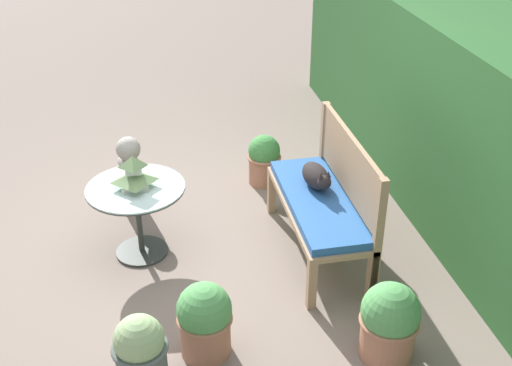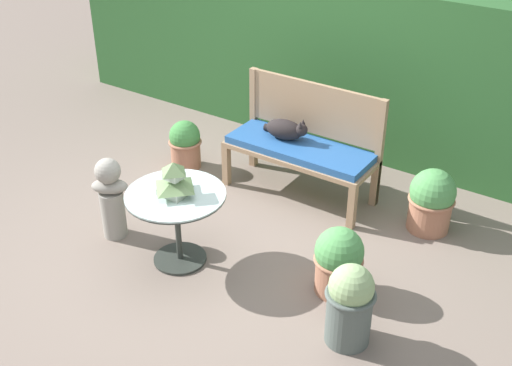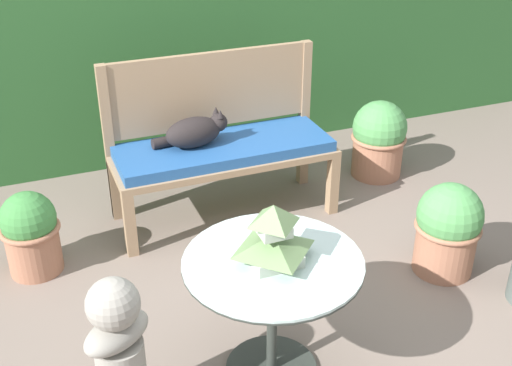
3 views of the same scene
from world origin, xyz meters
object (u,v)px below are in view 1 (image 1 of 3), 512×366
(potted_plant_patio_mid, at_px, (205,320))
(potted_plant_table_near, at_px, (141,357))
(garden_bench, at_px, (318,206))
(garden_bust, at_px, (131,173))
(cat, at_px, (317,176))
(potted_plant_path_edge, at_px, (389,322))
(pagoda_birdhouse, at_px, (134,174))
(potted_plant_table_far, at_px, (264,159))
(patio_table, at_px, (137,201))

(potted_plant_patio_mid, bearing_deg, potted_plant_table_near, -54.32)
(garden_bench, relative_size, garden_bust, 1.91)
(cat, relative_size, potted_plant_path_edge, 0.84)
(potted_plant_path_edge, height_order, potted_plant_patio_mid, potted_plant_path_edge)
(potted_plant_path_edge, bearing_deg, pagoda_birdhouse, -133.92)
(garden_bench, height_order, garden_bust, garden_bust)
(garden_bench, height_order, potted_plant_table_near, potted_plant_table_near)
(cat, distance_m, potted_plant_patio_mid, 1.49)
(potted_plant_table_far, bearing_deg, pagoda_birdhouse, -52.46)
(potted_plant_patio_mid, bearing_deg, cat, 136.62)
(potted_plant_path_edge, bearing_deg, potted_plant_patio_mid, -102.76)
(potted_plant_table_far, bearing_deg, potted_plant_table_near, -27.37)
(potted_plant_table_far, bearing_deg, garden_bench, 8.48)
(patio_table, height_order, potted_plant_table_near, patio_table)
(patio_table, relative_size, pagoda_birdhouse, 2.83)
(cat, distance_m, pagoda_birdhouse, 1.36)
(potted_plant_path_edge, bearing_deg, garden_bust, -143.91)
(cat, xyz_separation_m, potted_plant_patio_mid, (1.06, -1.00, -0.31))
(cat, relative_size, pagoda_birdhouse, 1.74)
(cat, bearing_deg, garden_bust, -124.50)
(cat, relative_size, potted_plant_patio_mid, 0.87)
(patio_table, distance_m, potted_plant_table_far, 1.47)
(cat, bearing_deg, potted_plant_path_edge, -2.59)
(cat, bearing_deg, potted_plant_patio_mid, -50.24)
(garden_bench, bearing_deg, pagoda_birdhouse, -100.66)
(potted_plant_table_far, relative_size, potted_plant_patio_mid, 0.91)
(potted_plant_path_edge, bearing_deg, patio_table, -133.92)
(potted_plant_path_edge, bearing_deg, cat, -175.73)
(garden_bust, bearing_deg, garden_bench, 26.04)
(potted_plant_path_edge, relative_size, potted_plant_table_near, 0.92)
(patio_table, relative_size, potted_plant_table_far, 1.56)
(potted_plant_table_far, bearing_deg, potted_plant_patio_mid, -21.58)
(garden_bench, distance_m, cat, 0.23)
(garden_bench, xyz_separation_m, potted_plant_patio_mid, (0.89, -0.97, -0.15))
(patio_table, distance_m, pagoda_birdhouse, 0.23)
(garden_bench, bearing_deg, potted_plant_table_near, -49.19)
(cat, relative_size, potted_plant_table_near, 0.77)
(patio_table, relative_size, potted_plant_path_edge, 1.37)
(pagoda_birdhouse, distance_m, potted_plant_table_near, 1.48)
(garden_bench, relative_size, potted_plant_path_edge, 2.46)
(garden_bust, bearing_deg, cat, 31.62)
(potted_plant_table_near, height_order, potted_plant_table_far, potted_plant_table_near)
(garden_bust, height_order, potted_plant_table_near, garden_bust)
(garden_bust, xyz_separation_m, potted_plant_table_far, (-0.25, 1.18, -0.12))
(cat, distance_m, garden_bust, 1.57)
(patio_table, relative_size, garden_bust, 1.07)
(garden_bench, bearing_deg, patio_table, -100.66)
(patio_table, relative_size, potted_plant_patio_mid, 1.42)
(garden_bust, distance_m, potted_plant_path_edge, 2.51)
(garden_bench, relative_size, potted_plant_table_far, 2.81)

